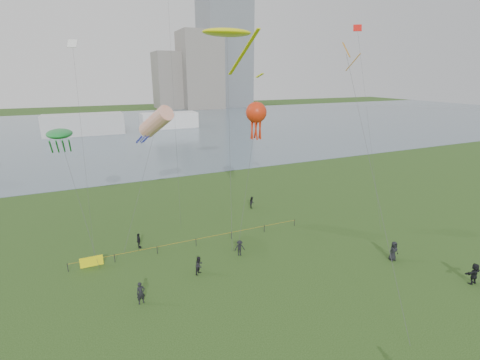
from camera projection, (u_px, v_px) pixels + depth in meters
name	position (u px, v px, depth m)	size (l,w,h in m)	color
ground_plane	(298.00, 325.00, 24.64)	(400.00, 400.00, 0.00)	#1F3B13
lake	(125.00, 130.00, 111.83)	(400.00, 120.00, 0.08)	slate
building_mid	(200.00, 70.00, 178.46)	(20.00, 20.00, 38.00)	slate
building_low	(171.00, 81.00, 179.64)	(16.00, 18.00, 28.00)	slate
pavilion_left	(84.00, 124.00, 101.88)	(22.00, 8.00, 6.00)	silver
pavilion_right	(169.00, 120.00, 114.87)	(18.00, 7.00, 5.00)	white
fence	(135.00, 253.00, 33.46)	(24.07, 0.07, 1.05)	black
spectator_a	(199.00, 265.00, 30.75)	(0.82, 0.64, 1.68)	black
spectator_b	(240.00, 248.00, 33.92)	(1.03, 0.59, 1.60)	black
spectator_c	(139.00, 241.00, 35.36)	(0.94, 0.39, 1.61)	black
spectator_d	(393.00, 251.00, 33.01)	(0.94, 0.61, 1.91)	black
spectator_e	(474.00, 274.00, 29.28)	(1.75, 0.56, 1.88)	black
spectator_f	(141.00, 293.00, 26.74)	(0.66, 0.43, 1.80)	black
spectator_g	(252.00, 202.00, 46.12)	(0.75, 0.58, 1.54)	black
kite_stingray	(227.00, 33.00, 38.07)	(6.33, 11.08, 21.90)	#3F3F42
kite_windsock	(156.00, 122.00, 37.79)	(6.96, 7.91, 14.01)	#3F3F42
kite_creature	(59.00, 134.00, 34.90)	(3.32, 10.51, 11.77)	#3F3F42
kite_octopus	(256.00, 113.00, 37.32)	(5.02, 5.12, 14.27)	#3F3F42
kite_delta	(350.00, 66.00, 28.38)	(3.56, 12.69, 19.56)	#3F3F42
small_kites	(205.00, 18.00, 36.13)	(29.94, 9.06, 6.99)	white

